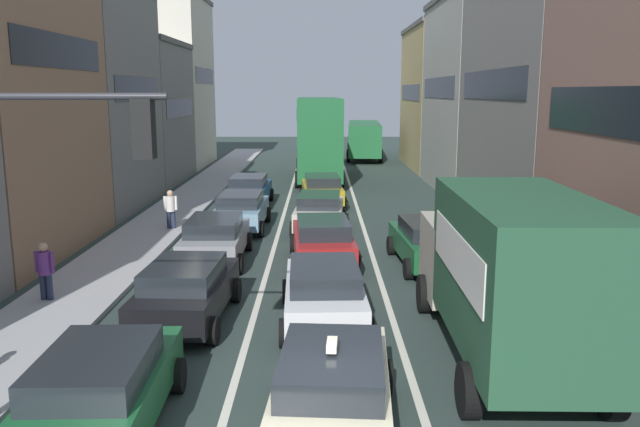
% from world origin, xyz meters
% --- Properties ---
extents(sidewalk_left, '(2.60, 64.00, 0.14)m').
position_xyz_m(sidewalk_left, '(-6.70, 20.00, 0.07)').
color(sidewalk_left, '#A8A8A8').
rests_on(sidewalk_left, ground).
extents(lane_stripe_left, '(0.16, 60.00, 0.01)m').
position_xyz_m(lane_stripe_left, '(-1.70, 20.00, 0.01)').
color(lane_stripe_left, silver).
rests_on(lane_stripe_left, ground).
extents(lane_stripe_right, '(0.16, 60.00, 0.01)m').
position_xyz_m(lane_stripe_right, '(1.70, 20.00, 0.01)').
color(lane_stripe_right, silver).
rests_on(lane_stripe_right, ground).
extents(building_row_left, '(7.20, 43.90, 12.57)m').
position_xyz_m(building_row_left, '(-12.00, 22.67, 5.35)').
color(building_row_left, gray).
rests_on(building_row_left, ground).
extents(building_row_right, '(7.20, 43.90, 10.70)m').
position_xyz_m(building_row_right, '(9.90, 22.24, 5.11)').
color(building_row_right, tan).
rests_on(building_row_right, ground).
extents(traffic_light_pole, '(3.58, 0.38, 5.50)m').
position_xyz_m(traffic_light_pole, '(-4.45, 0.86, 3.82)').
color(traffic_light_pole, '#2D2D33').
rests_on(traffic_light_pole, ground).
extents(removalist_box_truck, '(2.81, 7.74, 3.58)m').
position_xyz_m(removalist_box_truck, '(3.70, 4.19, 1.97)').
color(removalist_box_truck, '#B7B29E').
rests_on(removalist_box_truck, ground).
extents(taxi_centre_lane_front, '(2.29, 4.41, 1.66)m').
position_xyz_m(taxi_centre_lane_front, '(0.13, 1.31, 0.80)').
color(taxi_centre_lane_front, beige).
rests_on(taxi_centre_lane_front, ground).
extents(sedan_left_lane_front, '(2.16, 4.35, 1.49)m').
position_xyz_m(sedan_left_lane_front, '(-3.57, 1.28, 0.80)').
color(sedan_left_lane_front, '#19592D').
rests_on(sedan_left_lane_front, ground).
extents(sedan_centre_lane_second, '(2.17, 4.35, 1.49)m').
position_xyz_m(sedan_centre_lane_second, '(0.03, 6.36, 0.80)').
color(sedan_centre_lane_second, silver).
rests_on(sedan_centre_lane_second, ground).
extents(wagon_left_lane_second, '(2.21, 4.37, 1.49)m').
position_xyz_m(wagon_left_lane_second, '(-3.27, 6.49, 0.80)').
color(wagon_left_lane_second, black).
rests_on(wagon_left_lane_second, ground).
extents(hatchback_centre_lane_third, '(2.28, 4.40, 1.49)m').
position_xyz_m(hatchback_centre_lane_third, '(0.02, 11.70, 0.80)').
color(hatchback_centre_lane_third, '#A51E1E').
rests_on(hatchback_centre_lane_third, ground).
extents(sedan_left_lane_third, '(2.11, 4.32, 1.49)m').
position_xyz_m(sedan_left_lane_third, '(-3.47, 11.98, 0.80)').
color(sedan_left_lane_third, gray).
rests_on(sedan_left_lane_third, ground).
extents(coupe_centre_lane_fourth, '(2.26, 4.39, 1.49)m').
position_xyz_m(coupe_centre_lane_fourth, '(-0.09, 16.80, 0.80)').
color(coupe_centre_lane_fourth, beige).
rests_on(coupe_centre_lane_fourth, ground).
extents(sedan_left_lane_fourth, '(2.10, 4.32, 1.49)m').
position_xyz_m(sedan_left_lane_fourth, '(-3.22, 16.96, 0.80)').
color(sedan_left_lane_fourth, '#759EB7').
rests_on(sedan_left_lane_fourth, ground).
extents(sedan_centre_lane_fifth, '(2.28, 4.41, 1.49)m').
position_xyz_m(sedan_centre_lane_fifth, '(0.03, 22.44, 0.80)').
color(sedan_centre_lane_fifth, '#B29319').
rests_on(sedan_centre_lane_fifth, ground).
extents(sedan_left_lane_fifth, '(2.12, 4.33, 1.49)m').
position_xyz_m(sedan_left_lane_fifth, '(-3.49, 22.27, 0.80)').
color(sedan_left_lane_fifth, '#194C8C').
rests_on(sedan_left_lane_fifth, ground).
extents(sedan_right_lane_behind_truck, '(2.29, 4.41, 1.49)m').
position_xyz_m(sedan_right_lane_behind_truck, '(3.36, 11.46, 0.80)').
color(sedan_right_lane_behind_truck, '#19592D').
rests_on(sedan_right_lane_behind_truck, ground).
extents(bus_mid_queue_primary, '(2.99, 10.56, 5.06)m').
position_xyz_m(bus_mid_queue_primary, '(-0.17, 31.29, 2.83)').
color(bus_mid_queue_primary, '#1E6033').
rests_on(bus_mid_queue_primary, ground).
extents(bus_far_queue_secondary, '(3.20, 10.61, 2.90)m').
position_xyz_m(bus_far_queue_secondary, '(3.56, 44.68, 1.76)').
color(bus_far_queue_secondary, '#1E6033').
rests_on(bus_far_queue_secondary, ground).
extents(pedestrian_near_kerb, '(0.53, 0.34, 1.66)m').
position_xyz_m(pedestrian_near_kerb, '(-7.17, 7.73, 0.95)').
color(pedestrian_near_kerb, '#262D47').
rests_on(pedestrian_near_kerb, ground).
extents(pedestrian_mid_sidewalk, '(0.54, 0.34, 1.66)m').
position_xyz_m(pedestrian_mid_sidewalk, '(-5.95, 16.53, 0.95)').
color(pedestrian_mid_sidewalk, '#262D47').
rests_on(pedestrian_mid_sidewalk, ground).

